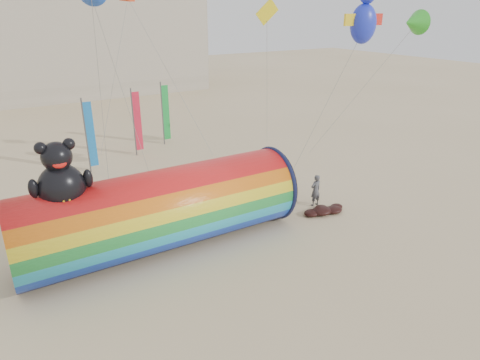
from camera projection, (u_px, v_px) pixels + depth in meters
ground at (247, 235)px, 21.61m from camera, size 160.00×160.00×0.00m
windsock_assembly at (161, 208)px, 19.94m from camera, size 13.10×3.99×6.04m
kite_handler at (316, 190)px, 24.56m from camera, size 0.71×0.49×1.89m
fabric_bundle at (324, 210)px, 23.90m from camera, size 2.62×1.35×0.41m
festival_banners at (133, 123)px, 32.28m from camera, size 7.56×3.57×5.20m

